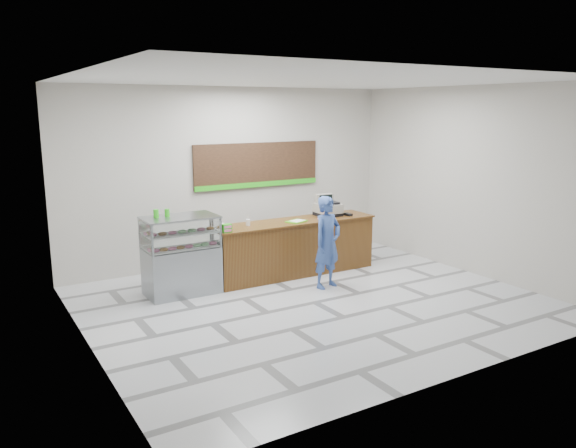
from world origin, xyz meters
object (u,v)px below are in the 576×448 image
sales_counter (294,247)px  serving_tray (297,221)px  display_case (181,255)px  customer (327,242)px  cash_register (328,208)px

sales_counter → serving_tray: size_ratio=7.53×
sales_counter → display_case: bearing=-180.0°
customer → serving_tray: bearing=84.0°
display_case → cash_register: bearing=1.7°
serving_tray → customer: (0.10, -0.85, -0.24)m
cash_register → customer: (-0.74, -1.06, -0.38)m
display_case → serving_tray: (2.20, -0.12, 0.36)m
sales_counter → customer: size_ratio=2.03×
display_case → cash_register: cash_register is taller
cash_register → sales_counter: bearing=-171.7°
sales_counter → display_case: display_case is taller
cash_register → customer: customer is taller
sales_counter → cash_register: 1.06m
sales_counter → serving_tray: 0.54m
sales_counter → customer: (0.09, -0.97, 0.29)m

